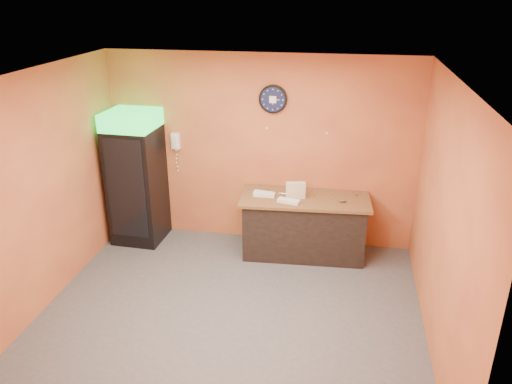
# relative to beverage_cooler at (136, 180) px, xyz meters

# --- Properties ---
(floor) EXTENTS (4.50, 4.50, 0.00)m
(floor) POSITION_rel_beverage_cooler_xyz_m (1.79, -1.61, -0.98)
(floor) COLOR #47474C
(floor) RESTS_ON ground
(back_wall) EXTENTS (4.50, 0.02, 2.80)m
(back_wall) POSITION_rel_beverage_cooler_xyz_m (1.79, 0.39, 0.42)
(back_wall) COLOR #D4753B
(back_wall) RESTS_ON floor
(left_wall) EXTENTS (0.02, 4.00, 2.80)m
(left_wall) POSITION_rel_beverage_cooler_xyz_m (-0.46, -1.61, 0.42)
(left_wall) COLOR #D4753B
(left_wall) RESTS_ON floor
(right_wall) EXTENTS (0.02, 4.00, 2.80)m
(right_wall) POSITION_rel_beverage_cooler_xyz_m (4.04, -1.61, 0.42)
(right_wall) COLOR #D4753B
(right_wall) RESTS_ON floor
(ceiling) EXTENTS (4.50, 4.00, 0.02)m
(ceiling) POSITION_rel_beverage_cooler_xyz_m (1.79, -1.61, 1.82)
(ceiling) COLOR white
(ceiling) RESTS_ON back_wall
(beverage_cooler) EXTENTS (0.73, 0.74, 2.00)m
(beverage_cooler) POSITION_rel_beverage_cooler_xyz_m (0.00, 0.00, 0.00)
(beverage_cooler) COLOR black
(beverage_cooler) RESTS_ON floor
(prep_counter) EXTENTS (1.73, 0.84, 0.84)m
(prep_counter) POSITION_rel_beverage_cooler_xyz_m (2.50, 0.02, -0.55)
(prep_counter) COLOR black
(prep_counter) RESTS_ON floor
(wall_clock) EXTENTS (0.40, 0.06, 0.40)m
(wall_clock) POSITION_rel_beverage_cooler_xyz_m (1.98, 0.37, 1.20)
(wall_clock) COLOR black
(wall_clock) RESTS_ON back_wall
(wall_phone) EXTENTS (0.13, 0.11, 0.24)m
(wall_phone) POSITION_rel_beverage_cooler_xyz_m (0.53, 0.34, 0.52)
(wall_phone) COLOR white
(wall_phone) RESTS_ON back_wall
(butcher_paper) EXTENTS (1.86, 0.93, 0.04)m
(butcher_paper) POSITION_rel_beverage_cooler_xyz_m (2.50, 0.02, -0.11)
(butcher_paper) COLOR brown
(butcher_paper) RESTS_ON prep_counter
(sub_roll_stack) EXTENTS (0.28, 0.15, 0.23)m
(sub_roll_stack) POSITION_rel_beverage_cooler_xyz_m (2.37, -0.02, 0.02)
(sub_roll_stack) COLOR beige
(sub_roll_stack) RESTS_ON butcher_paper
(wrapped_sandwich_left) EXTENTS (0.30, 0.12, 0.04)m
(wrapped_sandwich_left) POSITION_rel_beverage_cooler_xyz_m (1.93, -0.04, -0.07)
(wrapped_sandwich_left) COLOR silver
(wrapped_sandwich_left) RESTS_ON butcher_paper
(wrapped_sandwich_mid) EXTENTS (0.32, 0.18, 0.04)m
(wrapped_sandwich_mid) POSITION_rel_beverage_cooler_xyz_m (2.30, -0.21, -0.07)
(wrapped_sandwich_mid) COLOR silver
(wrapped_sandwich_mid) RESTS_ON butcher_paper
(wrapped_sandwich_right) EXTENTS (0.29, 0.15, 0.04)m
(wrapped_sandwich_right) POSITION_rel_beverage_cooler_xyz_m (1.91, 0.01, -0.07)
(wrapped_sandwich_right) COLOR silver
(wrapped_sandwich_right) RESTS_ON butcher_paper
(kitchen_tool) EXTENTS (0.05, 0.05, 0.05)m
(kitchen_tool) POSITION_rel_beverage_cooler_xyz_m (2.26, 0.07, -0.07)
(kitchen_tool) COLOR silver
(kitchen_tool) RESTS_ON butcher_paper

